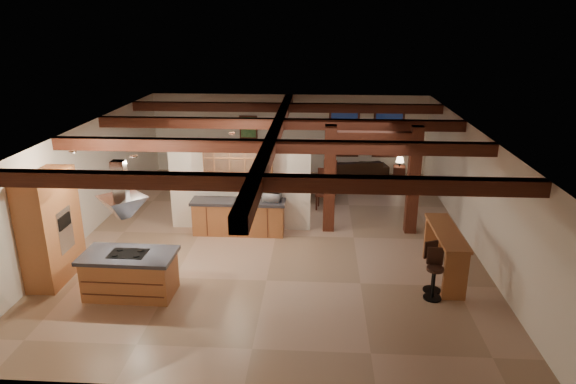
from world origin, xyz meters
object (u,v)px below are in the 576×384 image
object	(u,v)px
kitchen_island	(130,274)
bar_counter	(445,246)
sofa	(357,169)
dining_table	(305,189)

from	to	relation	value
kitchen_island	bar_counter	xyz separation A→B (m)	(6.67, 1.16, 0.28)
kitchen_island	sofa	world-z (taller)	kitchen_island
kitchen_island	sofa	size ratio (longest dim) A/B	0.89
kitchen_island	dining_table	bearing A→B (deg)	60.90
dining_table	bar_counter	bearing A→B (deg)	-61.51
dining_table	sofa	distance (m)	3.12
bar_counter	kitchen_island	bearing A→B (deg)	-170.12
dining_table	sofa	xyz separation A→B (m)	(1.82, 2.54, -0.02)
sofa	kitchen_island	bearing A→B (deg)	47.03
dining_table	bar_counter	xyz separation A→B (m)	(3.22, -5.03, 0.42)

